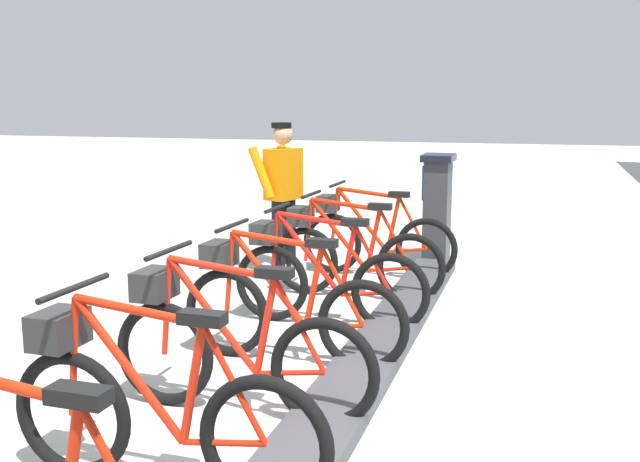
# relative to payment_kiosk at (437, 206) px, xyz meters

# --- Properties ---
(ground_plane) EXTENTS (60.00, 60.00, 0.00)m
(ground_plane) POSITION_rel_payment_kiosk_xyz_m (-0.05, 4.97, -0.67)
(ground_plane) COLOR #B9BDB4
(dock_rail_base) EXTENTS (0.44, 9.29, 0.10)m
(dock_rail_base) POSITION_rel_payment_kiosk_xyz_m (-0.05, 4.97, -0.62)
(dock_rail_base) COLOR #47474C
(dock_rail_base) RESTS_ON ground
(payment_kiosk) EXTENTS (0.36, 0.52, 1.28)m
(payment_kiosk) POSITION_rel_payment_kiosk_xyz_m (0.00, 0.00, 0.00)
(payment_kiosk) COLOR #38383D
(payment_kiosk) RESTS_ON ground
(bike_docked_0) EXTENTS (1.72, 0.54, 1.02)m
(bike_docked_0) POSITION_rel_payment_kiosk_xyz_m (0.57, 0.92, -0.24)
(bike_docked_0) COLOR black
(bike_docked_0) RESTS_ON ground
(bike_docked_1) EXTENTS (1.72, 0.54, 1.02)m
(bike_docked_1) POSITION_rel_payment_kiosk_xyz_m (0.57, 1.86, -0.24)
(bike_docked_1) COLOR black
(bike_docked_1) RESTS_ON ground
(bike_docked_2) EXTENTS (1.72, 0.54, 1.02)m
(bike_docked_2) POSITION_rel_payment_kiosk_xyz_m (0.57, 2.81, -0.24)
(bike_docked_2) COLOR black
(bike_docked_2) RESTS_ON ground
(bike_docked_3) EXTENTS (1.72, 0.54, 1.02)m
(bike_docked_3) POSITION_rel_payment_kiosk_xyz_m (0.57, 3.75, -0.24)
(bike_docked_3) COLOR black
(bike_docked_3) RESTS_ON ground
(bike_docked_4) EXTENTS (1.72, 0.54, 1.02)m
(bike_docked_4) POSITION_rel_payment_kiosk_xyz_m (0.57, 4.69, -0.24)
(bike_docked_4) COLOR black
(bike_docked_4) RESTS_ON ground
(bike_docked_5) EXTENTS (1.72, 0.54, 1.02)m
(bike_docked_5) POSITION_rel_payment_kiosk_xyz_m (0.57, 5.64, -0.24)
(bike_docked_5) COLOR black
(bike_docked_5) RESTS_ON ground
(worker_near_rack) EXTENTS (0.57, 0.69, 1.66)m
(worker_near_rack) POSITION_rel_payment_kiosk_xyz_m (1.56, 1.01, 0.24)
(worker_near_rack) COLOR white
(worker_near_rack) RESTS_ON ground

